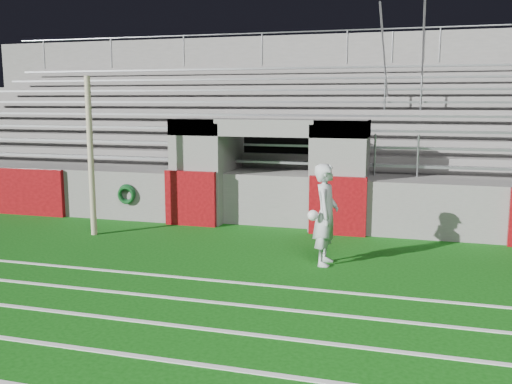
% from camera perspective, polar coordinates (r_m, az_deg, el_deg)
% --- Properties ---
extents(ground, '(90.00, 90.00, 0.00)m').
position_cam_1_polar(ground, '(10.85, -3.69, -7.16)').
color(ground, '#0D4D0C').
rests_on(ground, ground).
extents(field_post, '(0.13, 0.13, 3.58)m').
position_cam_1_polar(field_post, '(13.35, -16.20, 3.40)').
color(field_post, tan).
rests_on(field_post, ground).
extents(stadium_structure, '(26.00, 8.48, 5.42)m').
position_cam_1_polar(stadium_structure, '(18.18, 4.84, 4.22)').
color(stadium_structure, slate).
rests_on(stadium_structure, ground).
extents(goalkeeper_with_ball, '(0.52, 0.72, 1.90)m').
position_cam_1_polar(goalkeeper_with_ball, '(10.65, 6.99, -2.26)').
color(goalkeeper_with_ball, silver).
rests_on(goalkeeper_with_ball, ground).
extents(hose_coil, '(0.49, 0.14, 0.51)m').
position_cam_1_polar(hose_coil, '(14.75, -12.82, -0.22)').
color(hose_coil, '#0B3917').
rests_on(hose_coil, ground).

